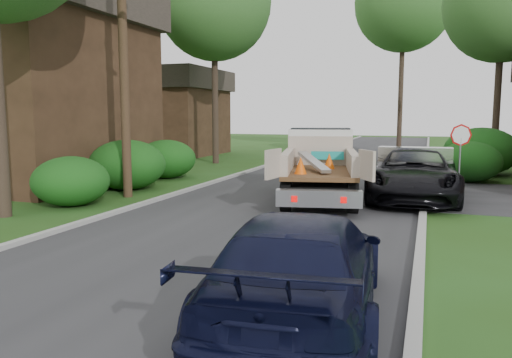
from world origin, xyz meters
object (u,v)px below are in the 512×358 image
Objects in this scene: navy_suv at (301,266)px; stop_sign at (460,145)px; utility_pole at (123,42)px; tree_left_far at (214,3)px; house_left_near at (17,78)px; tree_right_far at (503,4)px; flatbed_truck at (320,159)px; black_pickup at (414,174)px; tree_center_far at (404,3)px; house_left_far at (166,111)px.

stop_sign is at bearing -107.72° from navy_suv.
utility_pole is 0.82× the size of tree_left_far.
tree_left_far is 23.96m from navy_suv.
tree_right_far is at bearing 33.69° from house_left_near.
stop_sign is 0.38× the size of flatbed_truck.
black_pickup is at bearing 2.39° from house_left_near.
stop_sign is at bearing -101.81° from tree_right_far.
navy_suv is (-1.15, -10.76, -0.09)m from black_pickup.
black_pickup is (3.09, 0.32, -0.43)m from flatbed_truck.
navy_suv is at bearing -88.96° from tree_center_far.
tree_center_far is at bearing 74.96° from flatbed_truck.
utility_pole is at bearing -50.62° from navy_suv.
house_left_far is at bearing -152.70° from tree_center_far.
tree_right_far is 2.23× the size of navy_suv.
tree_center_far is at bearing 58.67° from house_left_near.
tree_left_far is at bearing 65.77° from house_left_near.
tree_center_far is (14.00, 23.00, 6.70)m from house_left_near.
tree_right_far is at bearing -107.57° from navy_suv.
tree_center_far is at bearing 118.81° from tree_right_far.
utility_pole reaches higher than house_left_near.
house_left_far is at bearing 95.71° from house_left_near.
tree_right_far is 24.85m from navy_suv.
tree_center_far is at bearing 27.30° from house_left_far.
tree_right_far is (15.00, 3.00, -0.50)m from tree_left_far.
tree_left_far is 1.87× the size of flatbed_truck.
house_left_near is at bearing -178.69° from black_pickup.
flatbed_truck is (14.15, -14.66, -1.78)m from house_left_far.
tree_right_far reaches higher than utility_pole.
navy_suv is (14.60, -10.10, -3.53)m from house_left_near.
house_left_near is 1.29× the size of house_left_far.
black_pickup is 10.82m from navy_suv.
house_left_far is 22.54m from black_pickup.
flatbed_truck is at bearing -118.40° from tree_right_far.
utility_pole is 1.53× the size of flatbed_truck.
utility_pole is at bearing -164.91° from black_pickup.
tree_right_far is at bearing 49.96° from flatbed_truck.
utility_pole is 0.68× the size of tree_center_far.
utility_pole is (-10.68, -4.02, 3.40)m from stop_sign.
utility_pole is at bearing -130.84° from tree_right_far.
house_left_far is 1.16× the size of flatbed_truck.
tree_right_far reaches higher than stop_sign.
tree_left_far is (4.50, 10.00, 4.70)m from house_left_near.
tree_right_far is at bearing 72.01° from black_pickup.
tree_left_far is at bearing -126.16° from tree_center_far.
house_left_near is 15.12m from house_left_far.
flatbed_truck is 1.08× the size of black_pickup.
black_pickup is at bearing -101.69° from navy_suv.
house_left_far is (-18.70, 13.00, 1.27)m from stop_sign.
house_left_near is 18.10m from navy_suv.
utility_pole is at bearing -106.65° from tree_center_far.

